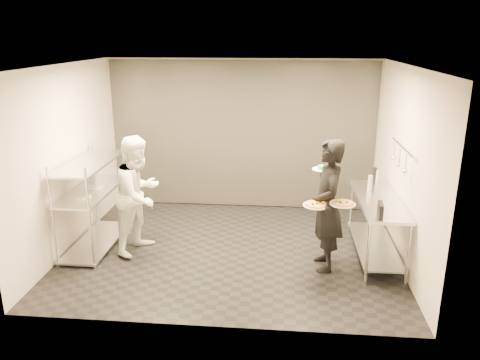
# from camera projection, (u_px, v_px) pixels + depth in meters

# --- Properties ---
(room_shell) EXTENTS (5.00, 4.00, 2.80)m
(room_shell) POSITION_uv_depth(u_px,v_px,m) (238.00, 145.00, 7.98)
(room_shell) COLOR black
(room_shell) RESTS_ON ground
(pass_rack) EXTENTS (0.60, 1.60, 1.50)m
(pass_rack) POSITION_uv_depth(u_px,v_px,m) (93.00, 199.00, 7.24)
(pass_rack) COLOR silver
(pass_rack) RESTS_ON ground
(prep_counter) EXTENTS (0.60, 1.80, 0.92)m
(prep_counter) POSITION_uv_depth(u_px,v_px,m) (377.00, 217.00, 6.90)
(prep_counter) COLOR silver
(prep_counter) RESTS_ON ground
(utensil_rail) EXTENTS (0.07, 1.20, 0.31)m
(utensil_rail) POSITION_uv_depth(u_px,v_px,m) (401.00, 157.00, 6.60)
(utensil_rail) COLOR silver
(utensil_rail) RESTS_ON room_shell
(waiter) EXTENTS (0.52, 0.73, 1.88)m
(waiter) POSITION_uv_depth(u_px,v_px,m) (327.00, 206.00, 6.48)
(waiter) COLOR black
(waiter) RESTS_ON ground
(chef) EXTENTS (0.95, 1.06, 1.80)m
(chef) POSITION_uv_depth(u_px,v_px,m) (139.00, 195.00, 7.04)
(chef) COLOR white
(chef) RESTS_ON ground
(pizza_plate_near) EXTENTS (0.35, 0.35, 0.05)m
(pizza_plate_near) POSITION_uv_depth(u_px,v_px,m) (316.00, 205.00, 6.27)
(pizza_plate_near) COLOR white
(pizza_plate_near) RESTS_ON waiter
(pizza_plate_far) EXTENTS (0.34, 0.34, 0.05)m
(pizza_plate_far) POSITION_uv_depth(u_px,v_px,m) (343.00, 203.00, 6.20)
(pizza_plate_far) COLOR white
(pizza_plate_far) RESTS_ON waiter
(salad_plate) EXTENTS (0.28, 0.28, 0.07)m
(salad_plate) POSITION_uv_depth(u_px,v_px,m) (322.00, 168.00, 6.63)
(salad_plate) COLOR white
(salad_plate) RESTS_ON waiter
(pos_monitor) EXTENTS (0.08, 0.27, 0.19)m
(pos_monitor) POSITION_uv_depth(u_px,v_px,m) (380.00, 210.00, 6.11)
(pos_monitor) COLOR black
(pos_monitor) RESTS_ON prep_counter
(bottle_green) EXTENTS (0.06, 0.06, 0.23)m
(bottle_green) POSITION_uv_depth(u_px,v_px,m) (370.00, 183.00, 7.16)
(bottle_green) COLOR #919E91
(bottle_green) RESTS_ON prep_counter
(bottle_clear) EXTENTS (0.06, 0.06, 0.21)m
(bottle_clear) POSITION_uv_depth(u_px,v_px,m) (377.00, 176.00, 7.53)
(bottle_clear) COLOR #919E91
(bottle_clear) RESTS_ON prep_counter
(bottle_dark) EXTENTS (0.07, 0.07, 0.24)m
(bottle_dark) POSITION_uv_depth(u_px,v_px,m) (374.00, 175.00, 7.53)
(bottle_dark) COLOR black
(bottle_dark) RESTS_ON prep_counter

